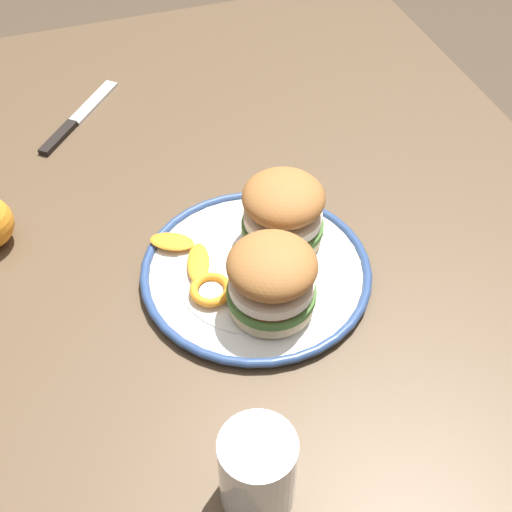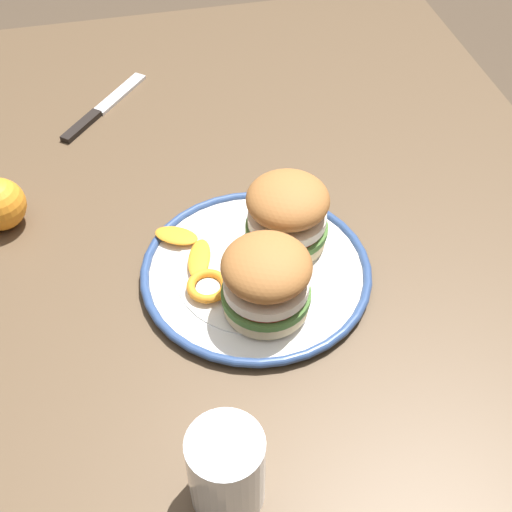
# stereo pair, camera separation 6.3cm
# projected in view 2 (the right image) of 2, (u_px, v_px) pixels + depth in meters

# --- Properties ---
(ground_plane) EXTENTS (8.00, 8.00, 0.00)m
(ground_plane) POSITION_uv_depth(u_px,v_px,m) (264.00, 484.00, 1.52)
(ground_plane) COLOR #4C3D2D
(dining_table) EXTENTS (1.39, 0.98, 0.76)m
(dining_table) POSITION_uv_depth(u_px,v_px,m) (268.00, 287.00, 1.04)
(dining_table) COLOR brown
(dining_table) RESTS_ON ground
(dinner_plate) EXTENTS (0.31, 0.31, 0.02)m
(dinner_plate) POSITION_uv_depth(u_px,v_px,m) (256.00, 272.00, 0.92)
(dinner_plate) COLOR white
(dinner_plate) RESTS_ON dining_table
(sandwich_half_left) EXTENTS (0.15, 0.15, 0.10)m
(sandwich_half_left) POSITION_uv_depth(u_px,v_px,m) (287.00, 213.00, 0.91)
(sandwich_half_left) COLOR beige
(sandwich_half_left) RESTS_ON dinner_plate
(sandwich_half_right) EXTENTS (0.15, 0.15, 0.10)m
(sandwich_half_right) POSITION_uv_depth(u_px,v_px,m) (266.00, 279.00, 0.83)
(sandwich_half_right) COLOR beige
(sandwich_half_right) RESTS_ON dinner_plate
(orange_peel_curled) EXTENTS (0.07, 0.07, 0.01)m
(orange_peel_curled) POSITION_uv_depth(u_px,v_px,m) (208.00, 286.00, 0.89)
(orange_peel_curled) COLOR orange
(orange_peel_curled) RESTS_ON dinner_plate
(orange_peel_strip_long) EXTENTS (0.08, 0.05, 0.01)m
(orange_peel_strip_long) POSITION_uv_depth(u_px,v_px,m) (199.00, 258.00, 0.92)
(orange_peel_strip_long) COLOR orange
(orange_peel_strip_long) RESTS_ON dinner_plate
(orange_peel_strip_short) EXTENTS (0.06, 0.07, 0.01)m
(orange_peel_strip_short) POSITION_uv_depth(u_px,v_px,m) (176.00, 236.00, 0.95)
(orange_peel_strip_short) COLOR orange
(orange_peel_strip_short) RESTS_ON dinner_plate
(drinking_glass) EXTENTS (0.08, 0.08, 0.10)m
(drinking_glass) POSITION_uv_depth(u_px,v_px,m) (227.00, 473.00, 0.69)
(drinking_glass) COLOR white
(drinking_glass) RESTS_ON dining_table
(table_knife) EXTENTS (0.18, 0.16, 0.01)m
(table_knife) POSITION_uv_depth(u_px,v_px,m) (99.00, 111.00, 1.18)
(table_knife) COLOR silver
(table_knife) RESTS_ON dining_table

